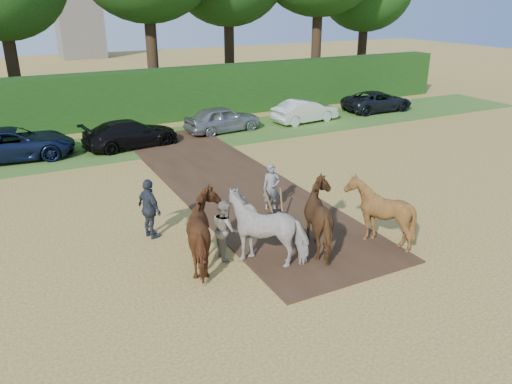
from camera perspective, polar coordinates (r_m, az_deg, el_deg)
name	(u,v)px	position (r m, az deg, el deg)	size (l,w,h in m)	color
ground	(282,270)	(13.75, 3.05, -8.89)	(120.00, 120.00, 0.00)	gold
earth_strip	(227,181)	(20.02, -3.36, 1.22)	(4.50, 17.00, 0.05)	#472D1C
grass_verge	(142,144)	(25.88, -12.85, 5.40)	(50.00, 5.00, 0.03)	#38601E
hedgerow	(119,99)	(29.82, -15.42, 10.20)	(46.00, 1.60, 3.00)	#14380F
spectator_near	(225,229)	(14.04, -3.55, -4.27)	(0.83, 0.65, 1.71)	#B2A28C
spectator_far	(150,209)	(15.42, -12.06, -1.91)	(1.11, 0.46, 1.89)	#292E36
plough_team	(297,221)	(14.22, 4.68, -3.33)	(6.93, 4.97, 2.00)	brown
parked_cars	(178,125)	(26.42, -8.91, 7.52)	(30.98, 3.25, 1.46)	white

